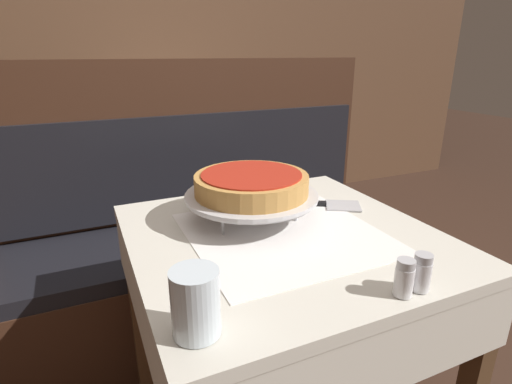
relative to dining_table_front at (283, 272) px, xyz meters
The scene contains 11 objects.
dining_table_front is the anchor object (origin of this frame).
dining_table_rear 1.64m from the dining_table_front, 85.61° to the left, with size 0.72×0.72×0.73m.
booth_bench 0.80m from the dining_table_front, 87.78° to the left, with size 1.70×0.53×1.15m.
back_wall_panel 2.20m from the dining_table_front, 90.00° to the left, with size 6.00×0.04×2.40m, color brown.
pizza_pan_stand 0.22m from the dining_table_front, 108.91° to the left, with size 0.36×0.36×0.08m.
deep_dish_pizza 0.25m from the dining_table_front, 108.91° to the left, with size 0.31×0.31×0.06m.
pizza_server 0.26m from the dining_table_front, 32.71° to the left, with size 0.25×0.17×0.01m.
water_glass_near 0.45m from the dining_table_front, 137.82° to the right, with size 0.08×0.08×0.12m.
salt_shaker 0.38m from the dining_table_front, 77.31° to the right, with size 0.04×0.04×0.07m.
pepper_shaker 0.39m from the dining_table_front, 70.52° to the right, with size 0.04×0.04×0.08m.
condiment_caddy 1.55m from the dining_table_front, 84.79° to the left, with size 0.15×0.15×0.15m.
Camera 1 is at (-0.45, -0.82, 1.18)m, focal length 28.00 mm.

